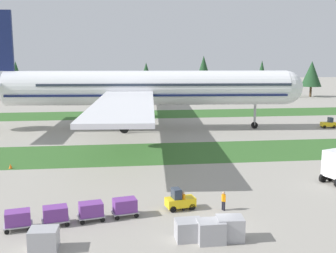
{
  "coord_description": "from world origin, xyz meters",
  "views": [
    {
      "loc": [
        -7.76,
        -31.79,
        13.93
      ],
      "look_at": [
        -0.82,
        24.81,
        4.0
      ],
      "focal_mm": 45.6,
      "sensor_mm": 36.0,
      "label": 1
    }
  ],
  "objects_px": {
    "uld_container_1": "(189,230)",
    "uld_container_3": "(211,231)",
    "airliner": "(137,88)",
    "pushback_tractor": "(328,124)",
    "taxiway_marker_0": "(11,166)",
    "cargo_dolly_lead": "(125,206)",
    "uld_container_2": "(230,228)",
    "cargo_dolly_fourth": "(18,219)",
    "ground_crew_marshaller": "(224,200)",
    "cargo_dolly_second": "(91,210)",
    "ground_crew_loader": "(183,200)",
    "uld_container_0": "(44,239)",
    "cargo_dolly_third": "(55,214)",
    "baggage_tug": "(180,201)"
  },
  "relations": [
    {
      "from": "uld_container_1",
      "to": "uld_container_3",
      "type": "distance_m",
      "value": 1.69
    },
    {
      "from": "airliner",
      "to": "pushback_tractor",
      "type": "bearing_deg",
      "value": 90.0
    },
    {
      "from": "pushback_tractor",
      "to": "taxiway_marker_0",
      "type": "xyz_separation_m",
      "value": [
        -52.31,
        -22.16,
        -0.52
      ]
    },
    {
      "from": "cargo_dolly_lead",
      "to": "uld_container_2",
      "type": "xyz_separation_m",
      "value": [
        7.74,
        -5.65,
        -0.03
      ]
    },
    {
      "from": "cargo_dolly_fourth",
      "to": "ground_crew_marshaller",
      "type": "relative_size",
      "value": 1.42
    },
    {
      "from": "cargo_dolly_second",
      "to": "ground_crew_loader",
      "type": "height_order",
      "value": "ground_crew_loader"
    },
    {
      "from": "uld_container_0",
      "to": "ground_crew_marshaller",
      "type": "bearing_deg",
      "value": 22.27
    },
    {
      "from": "cargo_dolly_third",
      "to": "uld_container_1",
      "type": "distance_m",
      "value": 11.12
    },
    {
      "from": "pushback_tractor",
      "to": "ground_crew_loader",
      "type": "distance_m",
      "value": 51.1
    },
    {
      "from": "cargo_dolly_lead",
      "to": "pushback_tractor",
      "type": "relative_size",
      "value": 0.91
    },
    {
      "from": "uld_container_1",
      "to": "uld_container_3",
      "type": "xyz_separation_m",
      "value": [
        1.56,
        -0.64,
        0.08
      ]
    },
    {
      "from": "ground_crew_marshaller",
      "to": "taxiway_marker_0",
      "type": "relative_size",
      "value": 3.0
    },
    {
      "from": "uld_container_1",
      "to": "uld_container_3",
      "type": "bearing_deg",
      "value": -22.28
    },
    {
      "from": "airliner",
      "to": "baggage_tug",
      "type": "bearing_deg",
      "value": 6.87
    },
    {
      "from": "pushback_tractor",
      "to": "uld_container_2",
      "type": "bearing_deg",
      "value": 149.91
    },
    {
      "from": "ground_crew_loader",
      "to": "ground_crew_marshaller",
      "type": "bearing_deg",
      "value": 76.49
    },
    {
      "from": "pushback_tractor",
      "to": "uld_container_3",
      "type": "bearing_deg",
      "value": 148.79
    },
    {
      "from": "cargo_dolly_fourth",
      "to": "uld_container_0",
      "type": "xyz_separation_m",
      "value": [
        2.62,
        -3.87,
        -0.13
      ]
    },
    {
      "from": "ground_crew_marshaller",
      "to": "uld_container_1",
      "type": "bearing_deg",
      "value": -59.37
    },
    {
      "from": "cargo_dolly_second",
      "to": "uld_container_2",
      "type": "height_order",
      "value": "uld_container_2"
    },
    {
      "from": "cargo_dolly_third",
      "to": "uld_container_0",
      "type": "bearing_deg",
      "value": -14.71
    },
    {
      "from": "cargo_dolly_fourth",
      "to": "pushback_tractor",
      "type": "xyz_separation_m",
      "value": [
        47.34,
        41.07,
        -0.1
      ]
    },
    {
      "from": "cargo_dolly_third",
      "to": "taxiway_marker_0",
      "type": "height_order",
      "value": "cargo_dolly_third"
    },
    {
      "from": "airliner",
      "to": "uld_container_3",
      "type": "distance_m",
      "value": 48.61
    },
    {
      "from": "cargo_dolly_second",
      "to": "uld_container_0",
      "type": "relative_size",
      "value": 1.23
    },
    {
      "from": "cargo_dolly_second",
      "to": "cargo_dolly_fourth",
      "type": "height_order",
      "value": "same"
    },
    {
      "from": "pushback_tractor",
      "to": "uld_container_0",
      "type": "xyz_separation_m",
      "value": [
        -44.71,
        -44.94,
        -0.02
      ]
    },
    {
      "from": "cargo_dolly_fourth",
      "to": "ground_crew_marshaller",
      "type": "height_order",
      "value": "ground_crew_marshaller"
    },
    {
      "from": "airliner",
      "to": "ground_crew_marshaller",
      "type": "height_order",
      "value": "airliner"
    },
    {
      "from": "pushback_tractor",
      "to": "uld_container_2",
      "type": "xyz_separation_m",
      "value": [
        -31.09,
        -44.92,
        0.07
      ]
    },
    {
      "from": "cargo_dolly_second",
      "to": "uld_container_1",
      "type": "xyz_separation_m",
      "value": [
        7.5,
        -4.69,
        -0.15
      ]
    },
    {
      "from": "baggage_tug",
      "to": "cargo_dolly_third",
      "type": "height_order",
      "value": "baggage_tug"
    },
    {
      "from": "baggage_tug",
      "to": "airliner",
      "type": "bearing_deg",
      "value": 170.29
    },
    {
      "from": "cargo_dolly_lead",
      "to": "cargo_dolly_third",
      "type": "distance_m",
      "value": 5.8
    },
    {
      "from": "ground_crew_loader",
      "to": "uld_container_1",
      "type": "relative_size",
      "value": 0.87
    },
    {
      "from": "baggage_tug",
      "to": "taxiway_marker_0",
      "type": "height_order",
      "value": "baggage_tug"
    },
    {
      "from": "cargo_dolly_fourth",
      "to": "pushback_tractor",
      "type": "height_order",
      "value": "pushback_tractor"
    },
    {
      "from": "airliner",
      "to": "cargo_dolly_lead",
      "type": "bearing_deg",
      "value": 0.14
    },
    {
      "from": "ground_crew_loader",
      "to": "uld_container_2",
      "type": "height_order",
      "value": "uld_container_2"
    },
    {
      "from": "uld_container_3",
      "to": "uld_container_0",
      "type": "bearing_deg",
      "value": 178.81
    },
    {
      "from": "cargo_dolly_lead",
      "to": "cargo_dolly_third",
      "type": "height_order",
      "value": "same"
    },
    {
      "from": "cargo_dolly_third",
      "to": "uld_container_3",
      "type": "relative_size",
      "value": 1.23
    },
    {
      "from": "cargo_dolly_lead",
      "to": "cargo_dolly_second",
      "type": "distance_m",
      "value": 2.9
    },
    {
      "from": "ground_crew_loader",
      "to": "cargo_dolly_third",
      "type": "bearing_deg",
      "value": -85.73
    },
    {
      "from": "baggage_tug",
      "to": "ground_crew_marshaller",
      "type": "height_order",
      "value": "baggage_tug"
    },
    {
      "from": "airliner",
      "to": "uld_container_3",
      "type": "bearing_deg",
      "value": 8.1
    },
    {
      "from": "pushback_tractor",
      "to": "ground_crew_marshaller",
      "type": "distance_m",
      "value": 49.18
    },
    {
      "from": "cargo_dolly_lead",
      "to": "uld_container_1",
      "type": "relative_size",
      "value": 1.23
    },
    {
      "from": "ground_crew_marshaller",
      "to": "uld_container_1",
      "type": "height_order",
      "value": "ground_crew_marshaller"
    },
    {
      "from": "cargo_dolly_lead",
      "to": "cargo_dolly_fourth",
      "type": "relative_size",
      "value": 1.0
    }
  ]
}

